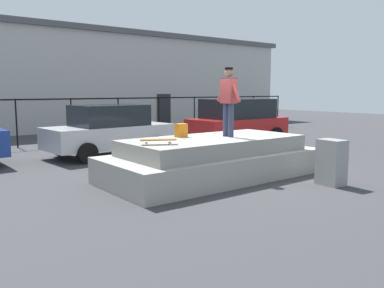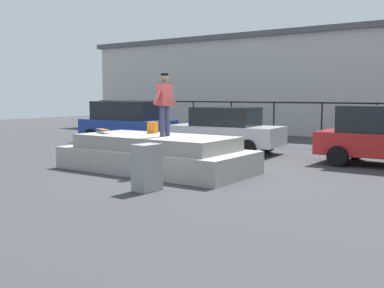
{
  "view_description": "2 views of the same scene",
  "coord_description": "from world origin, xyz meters",
  "views": [
    {
      "loc": [
        -7.4,
        -7.61,
        2.2
      ],
      "look_at": [
        -1.07,
        0.55,
        0.83
      ],
      "focal_mm": 37.63,
      "sensor_mm": 36.0,
      "label": 1
    },
    {
      "loc": [
        7.62,
        -10.25,
        2.17
      ],
      "look_at": [
        -0.45,
        1.4,
        0.68
      ],
      "focal_mm": 43.18,
      "sensor_mm": 36.0,
      "label": 2
    }
  ],
  "objects": [
    {
      "name": "ground_plane",
      "position": [
        0.0,
        0.0,
        0.0
      ],
      "size": [
        60.0,
        60.0,
        0.0
      ],
      "primitive_type": "plane",
      "color": "#38383A"
    },
    {
      "name": "concrete_ledge",
      "position": [
        -0.78,
        0.03,
        0.47
      ],
      "size": [
        5.65,
        2.57,
        1.02
      ],
      "color": "#9E9B93",
      "rests_on": "ground_plane"
    },
    {
      "name": "skateboarder",
      "position": [
        -0.36,
        -0.06,
        2.04
      ],
      "size": [
        0.27,
        0.91,
        1.75
      ],
      "color": "#2D334C",
      "rests_on": "concrete_ledge"
    },
    {
      "name": "skateboard",
      "position": [
        -2.63,
        -0.25,
        1.13
      ],
      "size": [
        0.79,
        0.55,
        0.12
      ],
      "color": "brown",
      "rests_on": "concrete_ledge"
    },
    {
      "name": "backpack",
      "position": [
        -1.37,
        0.62,
        1.2
      ],
      "size": [
        0.28,
        0.2,
        0.34
      ],
      "primitive_type": "cube",
      "rotation": [
        0.0,
        0.0,
        0.01
      ],
      "color": "orange",
      "rests_on": "concrete_ledge"
    },
    {
      "name": "car_silver_sedan_mid",
      "position": [
        -1.28,
        4.85,
        0.87
      ],
      "size": [
        4.37,
        2.29,
        1.72
      ],
      "color": "#B7B7BC",
      "rests_on": "ground_plane"
    },
    {
      "name": "car_red_hatchback_far",
      "position": [
        4.67,
        4.75,
        0.97
      ],
      "size": [
        4.3,
        2.24,
        1.85
      ],
      "color": "#B21E1E",
      "rests_on": "ground_plane"
    },
    {
      "name": "utility_box",
      "position": [
        0.86,
        -2.29,
        0.54
      ],
      "size": [
        0.49,
        0.64,
        1.07
      ],
      "primitive_type": "cube",
      "rotation": [
        0.0,
        0.0,
        -0.09
      ],
      "color": "gray",
      "rests_on": "ground_plane"
    },
    {
      "name": "fence_row",
      "position": [
        -0.0,
        8.75,
        1.32
      ],
      "size": [
        24.06,
        0.06,
        1.9
      ],
      "color": "black",
      "rests_on": "ground_plane"
    },
    {
      "name": "warehouse_building",
      "position": [
        0.0,
        16.54,
        2.86
      ],
      "size": [
        33.32,
        7.0,
        5.71
      ],
      "color": "#B2B2AD",
      "rests_on": "ground_plane"
    }
  ]
}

